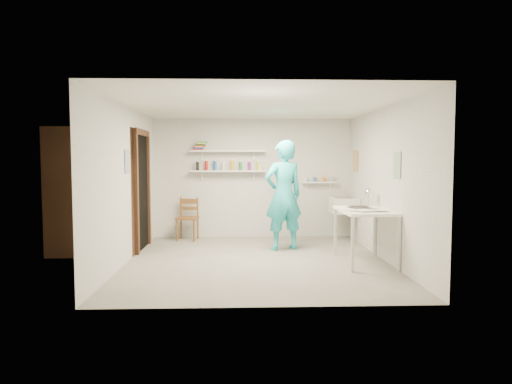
{
  "coord_description": "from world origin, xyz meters",
  "views": [
    {
      "loc": [
        -0.28,
        -7.01,
        1.57
      ],
      "look_at": [
        0.0,
        0.4,
        1.05
      ],
      "focal_mm": 32.0,
      "sensor_mm": 36.0,
      "label": 1
    }
  ],
  "objects_px": {
    "man": "(284,195)",
    "desk_lamp": "(369,193)",
    "wall_clock": "(286,177)",
    "wooden_chair": "(187,218)",
    "belfast_sink": "(344,205)",
    "work_table": "(365,236)"
  },
  "relations": [
    {
      "from": "wall_clock",
      "to": "wooden_chair",
      "type": "height_order",
      "value": "wall_clock"
    },
    {
      "from": "work_table",
      "to": "wooden_chair",
      "type": "bearing_deg",
      "value": 144.38
    },
    {
      "from": "belfast_sink",
      "to": "man",
      "type": "height_order",
      "value": "man"
    },
    {
      "from": "man",
      "to": "wooden_chair",
      "type": "bearing_deg",
      "value": -48.09
    },
    {
      "from": "man",
      "to": "desk_lamp",
      "type": "relative_size",
      "value": 12.47
    },
    {
      "from": "wooden_chair",
      "to": "man",
      "type": "bearing_deg",
      "value": -21.78
    },
    {
      "from": "wooden_chair",
      "to": "belfast_sink",
      "type": "bearing_deg",
      "value": 3.61
    },
    {
      "from": "work_table",
      "to": "desk_lamp",
      "type": "relative_size",
      "value": 8.0
    },
    {
      "from": "work_table",
      "to": "desk_lamp",
      "type": "xyz_separation_m",
      "value": [
        0.2,
        0.49,
        0.63
      ]
    },
    {
      "from": "belfast_sink",
      "to": "work_table",
      "type": "distance_m",
      "value": 1.91
    },
    {
      "from": "work_table",
      "to": "desk_lamp",
      "type": "height_order",
      "value": "desk_lamp"
    },
    {
      "from": "belfast_sink",
      "to": "man",
      "type": "bearing_deg",
      "value": -147.5
    },
    {
      "from": "belfast_sink",
      "to": "wall_clock",
      "type": "relative_size",
      "value": 1.74
    },
    {
      "from": "work_table",
      "to": "wall_clock",
      "type": "bearing_deg",
      "value": 129.51
    },
    {
      "from": "belfast_sink",
      "to": "wooden_chair",
      "type": "distance_m",
      "value": 3.06
    },
    {
      "from": "man",
      "to": "work_table",
      "type": "relative_size",
      "value": 1.56
    },
    {
      "from": "man",
      "to": "work_table",
      "type": "xyz_separation_m",
      "value": [
        1.14,
        -1.09,
        -0.55
      ]
    },
    {
      "from": "belfast_sink",
      "to": "work_table",
      "type": "height_order",
      "value": "belfast_sink"
    },
    {
      "from": "desk_lamp",
      "to": "wall_clock",
      "type": "bearing_deg",
      "value": 147.65
    },
    {
      "from": "belfast_sink",
      "to": "wall_clock",
      "type": "bearing_deg",
      "value": -153.51
    },
    {
      "from": "wall_clock",
      "to": "work_table",
      "type": "bearing_deg",
      "value": -69.12
    },
    {
      "from": "desk_lamp",
      "to": "work_table",
      "type": "bearing_deg",
      "value": -112.42
    }
  ]
}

